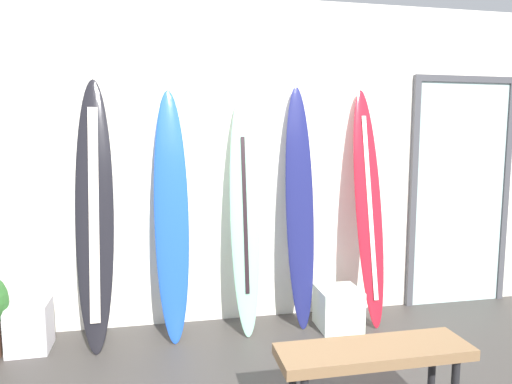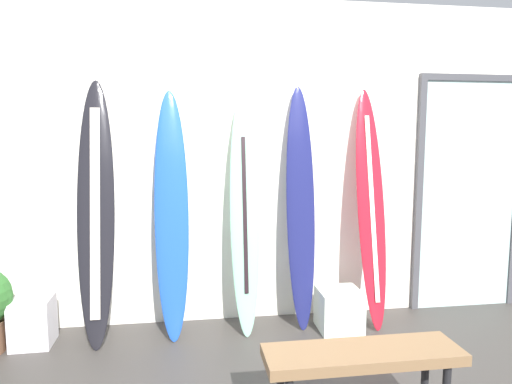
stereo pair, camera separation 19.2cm
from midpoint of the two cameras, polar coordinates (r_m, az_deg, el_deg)
wall_back at (r=4.05m, az=-2.83°, el=3.72°), size 7.20×0.20×2.80m
surfboard_charcoal at (r=3.73m, az=-21.09°, el=-2.69°), size 0.30×0.52×2.09m
surfboard_cobalt at (r=3.71m, az=-12.07°, el=-3.02°), size 0.29×0.46×2.01m
surfboard_seafoam at (r=3.75m, az=-2.91°, el=-3.11°), size 0.25×0.42×1.98m
surfboard_navy at (r=3.87m, az=4.13°, el=-1.91°), size 0.25×0.36×2.06m
surfboard_crimson at (r=4.03m, az=12.69°, el=-1.83°), size 0.26×0.48×2.05m
display_block_left at (r=4.04m, az=8.94°, el=-14.26°), size 0.36×0.36×0.34m
display_block_center at (r=4.04m, az=-27.93°, el=-14.75°), size 0.30×0.30×0.38m
glass_door at (r=4.75m, az=23.28°, el=0.38°), size 1.06×0.06×2.20m
bench at (r=2.71m, az=12.58°, el=-19.71°), size 1.08×0.31×0.48m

